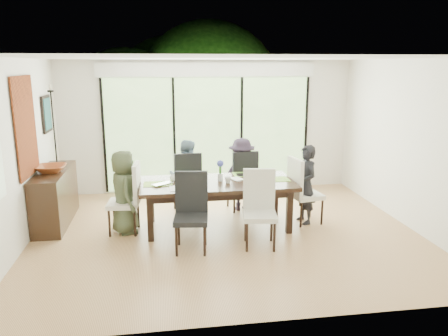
{
  "coord_description": "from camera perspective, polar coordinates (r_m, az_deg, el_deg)",
  "views": [
    {
      "loc": [
        -1.0,
        -6.43,
        2.62
      ],
      "look_at": [
        0.0,
        0.25,
        1.0
      ],
      "focal_mm": 35.0,
      "sensor_mm": 36.0,
      "label": 1
    }
  ],
  "objects": [
    {
      "name": "floor",
      "position": [
        7.02,
        0.31,
        -8.48
      ],
      "size": [
        6.0,
        5.0,
        0.01
      ],
      "primitive_type": "cube",
      "color": "#96643C",
      "rests_on": "ground"
    },
    {
      "name": "ceiling",
      "position": [
        6.51,
        0.34,
        14.24
      ],
      "size": [
        6.0,
        5.0,
        0.01
      ],
      "primitive_type": "cube",
      "color": "white",
      "rests_on": "wall_back"
    },
    {
      "name": "wall_back",
      "position": [
        9.08,
        -2.12,
        5.44
      ],
      "size": [
        6.0,
        0.02,
        2.7
      ],
      "primitive_type": "cube",
      "color": "silver",
      "rests_on": "floor"
    },
    {
      "name": "wall_front",
      "position": [
        4.24,
        5.54,
        -3.99
      ],
      "size": [
        6.0,
        0.02,
        2.7
      ],
      "primitive_type": "cube",
      "color": "silver",
      "rests_on": "floor"
    },
    {
      "name": "wall_left",
      "position": [
        6.86,
        -25.4,
        1.5
      ],
      "size": [
        0.02,
        5.0,
        2.7
      ],
      "primitive_type": "cube",
      "color": "silver",
      "rests_on": "floor"
    },
    {
      "name": "wall_right",
      "position": [
        7.68,
        23.13,
        2.88
      ],
      "size": [
        0.02,
        5.0,
        2.7
      ],
      "primitive_type": "cube",
      "color": "silver",
      "rests_on": "floor"
    },
    {
      "name": "glass_doors",
      "position": [
        9.07,
        -2.08,
        4.46
      ],
      "size": [
        4.2,
        0.02,
        2.3
      ],
      "primitive_type": "cube",
      "color": "#598C3F",
      "rests_on": "wall_back"
    },
    {
      "name": "blinds_header",
      "position": [
        8.95,
        -2.15,
        12.7
      ],
      "size": [
        4.4,
        0.06,
        0.28
      ],
      "primitive_type": "cube",
      "color": "white",
      "rests_on": "wall_back"
    },
    {
      "name": "mullion_a",
      "position": [
        9.07,
        -15.41,
        3.99
      ],
      "size": [
        0.05,
        0.04,
        2.3
      ],
      "primitive_type": "cube",
      "color": "black",
      "rests_on": "wall_back"
    },
    {
      "name": "mullion_b",
      "position": [
        9.01,
        -6.52,
        4.32
      ],
      "size": [
        0.05,
        0.04,
        2.3
      ],
      "primitive_type": "cube",
      "color": "black",
      "rests_on": "wall_back"
    },
    {
      "name": "mullion_c",
      "position": [
        9.16,
        2.29,
        4.55
      ],
      "size": [
        0.05,
        0.04,
        2.3
      ],
      "primitive_type": "cube",
      "color": "black",
      "rests_on": "wall_back"
    },
    {
      "name": "mullion_d",
      "position": [
        9.52,
        10.63,
        4.67
      ],
      "size": [
        0.05,
        0.04,
        2.3
      ],
      "primitive_type": "cube",
      "color": "black",
      "rests_on": "wall_back"
    },
    {
      "name": "deck",
      "position": [
        10.23,
        -2.61,
        -1.66
      ],
      "size": [
        6.0,
        1.8,
        0.1
      ],
      "primitive_type": "cube",
      "color": "brown",
      "rests_on": "ground"
    },
    {
      "name": "rail_top",
      "position": [
        10.88,
        -3.08,
        2.49
      ],
      "size": [
        6.0,
        0.08,
        0.06
      ],
      "primitive_type": "cube",
      "color": "brown",
      "rests_on": "deck"
    },
    {
      "name": "foliage_left",
      "position": [
        11.72,
        -12.49,
        7.38
      ],
      "size": [
        3.2,
        3.2,
        3.2
      ],
      "primitive_type": "sphere",
      "color": "#14380F",
      "rests_on": "ground"
    },
    {
      "name": "foliage_mid",
      "position": [
        12.34,
        -2.0,
        9.66
      ],
      "size": [
        4.0,
        4.0,
        4.0
      ],
      "primitive_type": "sphere",
      "color": "#14380F",
      "rests_on": "ground"
    },
    {
      "name": "foliage_right",
      "position": [
        11.95,
        7.14,
        6.84
      ],
      "size": [
        2.8,
        2.8,
        2.8
      ],
      "primitive_type": "sphere",
      "color": "#14380F",
      "rests_on": "ground"
    },
    {
      "name": "foliage_far",
      "position": [
        12.97,
        -6.8,
        8.96
      ],
      "size": [
        3.6,
        3.6,
        3.6
      ],
      "primitive_type": "sphere",
      "color": "#14380F",
      "rests_on": "ground"
    },
    {
      "name": "table_top",
      "position": [
        7.03,
        -0.84,
        -2.04
      ],
      "size": [
        2.46,
        1.13,
        0.06
      ],
      "primitive_type": "cube",
      "color": "black",
      "rests_on": "floor"
    },
    {
      "name": "table_apron",
      "position": [
        7.05,
        -0.84,
        -2.77
      ],
      "size": [
        2.26,
        0.92,
        0.1
      ],
      "primitive_type": "cube",
      "color": "black",
      "rests_on": "floor"
    },
    {
      "name": "table_leg_fl",
      "position": [
        6.68,
        -9.61,
        -6.54
      ],
      "size": [
        0.09,
        0.09,
        0.71
      ],
      "primitive_type": "cube",
      "color": "black",
      "rests_on": "floor"
    },
    {
      "name": "table_leg_fr",
      "position": [
        6.96,
        8.54,
        -5.66
      ],
      "size": [
        0.09,
        0.09,
        0.71
      ],
      "primitive_type": "cube",
      "color": "black",
      "rests_on": "floor"
    },
    {
      "name": "table_leg_bl",
      "position": [
        7.49,
        -9.51,
        -4.31
      ],
      "size": [
        0.09,
        0.09,
        0.71
      ],
      "primitive_type": "cube",
      "color": "black",
      "rests_on": "floor"
    },
    {
      "name": "table_leg_br",
      "position": [
        7.75,
        6.7,
        -3.61
      ],
      "size": [
        0.09,
        0.09,
        0.71
      ],
      "primitive_type": "cube",
      "color": "black",
      "rests_on": "floor"
    },
    {
      "name": "chair_left_end",
      "position": [
        7.04,
        -13.05,
        -3.84
      ],
      "size": [
        0.51,
        0.51,
        1.13
      ],
      "primitive_type": null,
      "rotation": [
        0.0,
        0.0,
        -1.67
      ],
      "color": "silver",
      "rests_on": "floor"
    },
    {
      "name": "chair_right_end",
      "position": [
        7.42,
        10.74,
        -2.85
      ],
      "size": [
        0.55,
        0.55,
        1.13
      ],
      "primitive_type": null,
      "rotation": [
        0.0,
        0.0,
        1.75
      ],
      "color": "silver",
      "rests_on": "floor"
    },
    {
      "name": "chair_far_left",
      "position": [
        7.85,
        -4.93,
        -1.75
      ],
      "size": [
        0.52,
        0.52,
        1.13
      ],
      "primitive_type": null,
      "rotation": [
        0.0,
        0.0,
        3.24
      ],
      "color": "black",
      "rests_on": "floor"
    },
    {
      "name": "chair_far_right",
      "position": [
        7.97,
        2.27,
        -1.48
      ],
      "size": [
        0.53,
        0.53,
        1.13
      ],
      "primitive_type": null,
      "rotation": [
        0.0,
        0.0,
        3.28
      ],
      "color": "black",
      "rests_on": "floor"
    },
    {
      "name": "chair_near_left",
      "position": [
        6.2,
        -4.35,
        -5.9
      ],
      "size": [
        0.53,
        0.53,
        1.13
      ],
      "primitive_type": null,
      "rotation": [
        0.0,
        0.0,
        -0.13
      ],
      "color": "black",
      "rests_on": "floor"
    },
    {
      "name": "chair_near_right",
      "position": [
        6.35,
        4.72,
        -5.45
      ],
      "size": [
        0.54,
        0.54,
        1.13
      ],
      "primitive_type": null,
      "rotation": [
        0.0,
        0.0,
        -0.15
      ],
      "color": "beige",
      "rests_on": "floor"
    },
    {
      "name": "person_left_end",
      "position": [
        7.01,
        -12.92,
        -3.07
      ],
      "size": [
        0.51,
        0.69,
        1.32
      ],
      "primitive_type": "imported",
      "rotation": [
        0.0,
        0.0,
        1.79
      ],
      "color": "#404A31",
      "rests_on": "floor"
    },
    {
      "name": "person_right_end",
      "position": [
        7.38,
        10.63,
        -2.13
      ],
      "size": [
        0.49,
        0.68,
        1.32
      ],
      "primitive_type": "imported",
      "rotation": [
        0.0,
        0.0,
        -1.39
      ],
      "color": "black",
      "rests_on": "floor"
    },
    {
      "name": "person_far_left",
      "position": [
        7.8,
        -4.93,
        -1.1
      ],
      "size": [
        0.69,
        0.53,
        1.32
      ],
      "primitive_type": "imported",
      "rotation": [
        0.0,
        0.0,
        2.9
      ],
      "color": "#728EA6",
      "rests_on": "floor"
    },
    {
      "name": "person_far_right",
      "position": [
        7.92,
        2.3,
        -0.83
      ],
      "size": [
        0.66,
        0.45,
        1.32
      ],
      "primitive_type": "imported",
      "rotation": [
        0.0,
        0.0,
        3.25
      ],
      "color": "#281E2D",
      "rests_on": "floor"
    },
    {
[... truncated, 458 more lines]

